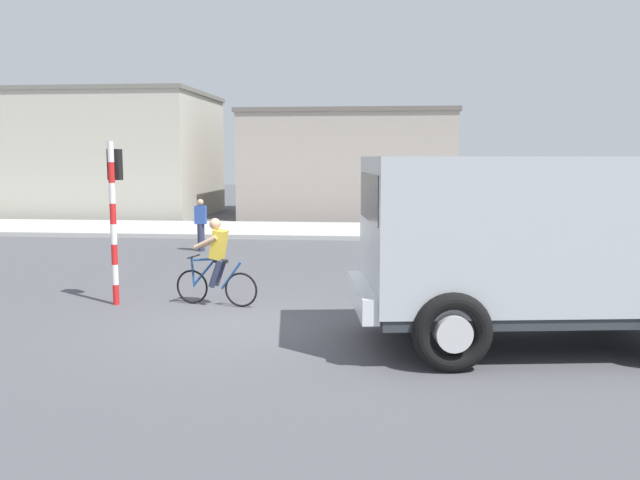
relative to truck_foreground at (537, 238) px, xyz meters
The scene contains 9 objects.
ground_plane 5.04m from the truck_foreground, behind, with size 120.00×120.00×0.00m, color #4C4C51.
sidewalk_far 16.01m from the truck_foreground, 107.17° to the left, with size 80.00×5.00×0.16m, color #ADADA8.
truck_foreground is the anchor object (origin of this frame).
cyclist 6.05m from the truck_foreground, 158.40° to the left, with size 1.71×0.56×1.72m.
traffic_light_pole 7.89m from the truck_foreground, 164.12° to the left, with size 0.24×0.43×3.20m.
car_red_near 9.56m from the truck_foreground, 74.37° to the left, with size 4.17×2.21×1.60m.
pedestrian_near_kerb 12.58m from the truck_foreground, 129.62° to the left, with size 0.34×0.22×1.62m.
building_corner_left 27.66m from the truck_foreground, 126.40° to the left, with size 10.38×7.99×6.10m.
building_mid_block 23.52m from the truck_foreground, 100.13° to the left, with size 10.11×7.97×5.12m.
Camera 1 is at (2.41, -10.99, 2.88)m, focal length 37.28 mm.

